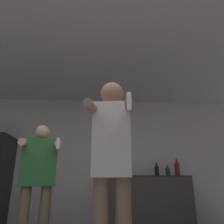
% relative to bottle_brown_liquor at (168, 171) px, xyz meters
% --- Properties ---
extents(wall_back, '(7.00, 0.06, 2.55)m').
position_rel_bottle_brown_liquor_xyz_m(wall_back, '(-1.53, 0.32, 0.21)').
color(wall_back, silver).
rests_on(wall_back, ground_plane).
extents(ceiling_slab, '(7.00, 3.67, 0.05)m').
position_rel_bottle_brown_liquor_xyz_m(ceiling_slab, '(-1.53, -1.29, 1.51)').
color(ceiling_slab, silver).
rests_on(ceiling_slab, wall_back).
extents(counter, '(1.59, 0.54, 0.98)m').
position_rel_bottle_brown_liquor_xyz_m(counter, '(-0.42, 0.03, -0.57)').
color(counter, '#47423D').
rests_on(counter, ground_plane).
extents(bottle_brown_liquor, '(0.08, 0.08, 0.22)m').
position_rel_bottle_brown_liquor_xyz_m(bottle_brown_liquor, '(0.00, 0.00, 0.00)').
color(bottle_brown_liquor, '#194723').
rests_on(bottle_brown_liquor, counter).
extents(bottle_short_whiskey, '(0.08, 0.08, 0.26)m').
position_rel_bottle_brown_liquor_xyz_m(bottle_short_whiskey, '(-0.20, 0.00, 0.02)').
color(bottle_short_whiskey, black).
rests_on(bottle_short_whiskey, counter).
extents(bottle_red_label, '(0.06, 0.06, 0.23)m').
position_rel_bottle_brown_liquor_xyz_m(bottle_red_label, '(-1.05, 0.00, 0.00)').
color(bottle_red_label, silver).
rests_on(bottle_red_label, counter).
extents(bottle_clear_vodka, '(0.09, 0.09, 0.32)m').
position_rel_bottle_brown_liquor_xyz_m(bottle_clear_vodka, '(0.18, 0.00, 0.05)').
color(bottle_clear_vodka, maroon).
rests_on(bottle_clear_vodka, counter).
extents(bottle_green_wine, '(0.07, 0.07, 0.25)m').
position_rel_bottle_brown_liquor_xyz_m(bottle_green_wine, '(-0.85, 0.00, 0.02)').
color(bottle_green_wine, silver).
rests_on(bottle_green_wine, counter).
extents(person_woman_foreground, '(0.44, 0.54, 1.76)m').
position_rel_bottle_brown_liquor_xyz_m(person_woman_foreground, '(-1.16, -2.19, -0.05)').
color(person_woman_foreground, '#75664C').
rests_on(person_woman_foreground, ground_plane).
extents(person_man_side, '(0.57, 0.50, 1.61)m').
position_rel_bottle_brown_liquor_xyz_m(person_man_side, '(-2.06, -1.14, -0.12)').
color(person_man_side, '#75664C').
rests_on(person_man_side, ground_plane).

